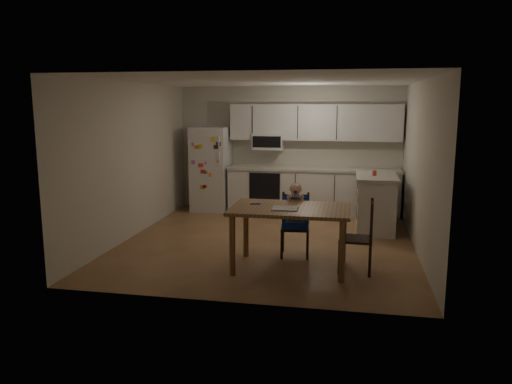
{
  "coord_description": "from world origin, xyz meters",
  "views": [
    {
      "loc": [
        1.28,
        -7.57,
        2.17
      ],
      "look_at": [
        -0.07,
        -0.63,
        0.91
      ],
      "focal_mm": 35.0,
      "sensor_mm": 36.0,
      "label": 1
    }
  ],
  "objects": [
    {
      "name": "dining_table",
      "position": [
        0.5,
        -1.23,
        0.72
      ],
      "size": [
        1.55,
        1.0,
        0.83
      ],
      "color": "brown",
      "rests_on": "ground"
    },
    {
      "name": "chair_booster",
      "position": [
        0.5,
        -0.62,
        0.64
      ],
      "size": [
        0.43,
        0.43,
        1.06
      ],
      "rotation": [
        0.0,
        0.0,
        0.09
      ],
      "color": "black",
      "rests_on": "ground"
    },
    {
      "name": "room",
      "position": [
        0.0,
        0.48,
        1.25
      ],
      "size": [
        4.52,
        5.01,
        2.51
      ],
      "color": "brown",
      "rests_on": "ground"
    },
    {
      "name": "kitchen_island",
      "position": [
        1.69,
        1.13,
        0.48
      ],
      "size": [
        0.68,
        1.3,
        0.96
      ],
      "color": "silver",
      "rests_on": "ground"
    },
    {
      "name": "napkin",
      "position": [
        0.45,
        -1.34,
        0.84
      ],
      "size": [
        0.33,
        0.29,
        0.01
      ],
      "primitive_type": "cube",
      "color": "#BABABF",
      "rests_on": "dining_table"
    },
    {
      "name": "kitchen_run",
      "position": [
        0.5,
        2.24,
        0.88
      ],
      "size": [
        3.37,
        0.62,
        2.15
      ],
      "color": "silver",
      "rests_on": "ground"
    },
    {
      "name": "toddler_spoon",
      "position": [
        0.01,
        -1.12,
        0.84
      ],
      "size": [
        0.12,
        0.06,
        0.02
      ],
      "primitive_type": "cylinder",
      "rotation": [
        0.0,
        1.57,
        0.35
      ],
      "color": "blue",
      "rests_on": "dining_table"
    },
    {
      "name": "chair_side",
      "position": [
        1.45,
        -1.18,
        0.54
      ],
      "size": [
        0.44,
        0.44,
        0.95
      ],
      "rotation": [
        0.0,
        0.0,
        -1.61
      ],
      "color": "black",
      "rests_on": "ground"
    },
    {
      "name": "red_cup",
      "position": [
        1.65,
        1.01,
        1.01
      ],
      "size": [
        0.07,
        0.07,
        0.09
      ],
      "primitive_type": "cylinder",
      "color": "#C6422D",
      "rests_on": "kitchen_island"
    },
    {
      "name": "refrigerator",
      "position": [
        -1.55,
        2.15,
        0.85
      ],
      "size": [
        0.72,
        0.7,
        1.7
      ],
      "primitive_type": "cube",
      "color": "silver",
      "rests_on": "ground"
    }
  ]
}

